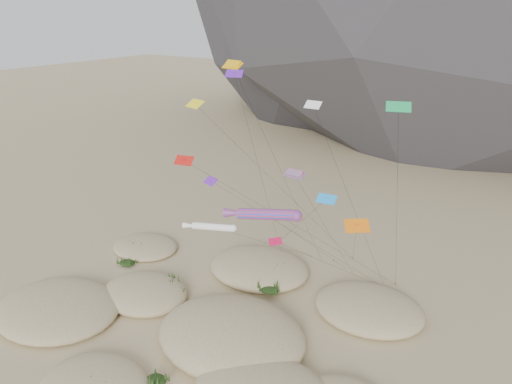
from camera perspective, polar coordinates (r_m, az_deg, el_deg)
ground at (r=56.15m, az=-6.03°, el=-17.47°), size 500.00×500.00×0.00m
dunes at (r=59.18m, az=-5.22°, el=-14.33°), size 47.67×38.42×4.30m
dune_grass at (r=58.37m, az=-4.68°, el=-14.75°), size 43.76×31.01×1.46m
kite_stakes at (r=72.24m, az=7.11°, el=-8.01°), size 21.71×6.47×0.30m
rainbow_tube_kite at (r=55.68m, az=0.94°, el=-2.57°), size 9.10×16.71×13.65m
white_tube_kite at (r=57.06m, az=-5.19°, el=-4.00°), size 7.65×19.77×11.53m
orange_parafoil at (r=60.01m, az=-2.56°, el=14.01°), size 9.35×11.20×28.53m
multi_parafoil at (r=52.59m, az=4.51°, el=1.89°), size 3.35×14.53×18.39m
delta_kites at (r=54.86m, az=2.12°, el=4.15°), size 28.27×22.42×27.65m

